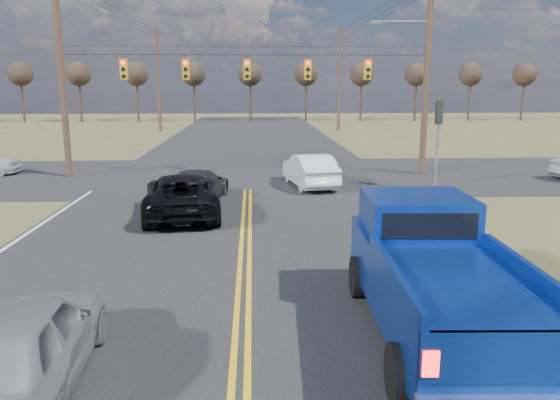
{
  "coord_description": "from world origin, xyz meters",
  "views": [
    {
      "loc": [
        0.24,
        -9.64,
        4.56
      ],
      "look_at": [
        0.96,
        4.8,
        1.5
      ],
      "focal_mm": 35.0,
      "sensor_mm": 36.0,
      "label": 1
    }
  ],
  "objects_px": {
    "pickup_truck": "(435,275)",
    "dgrey_car_queue": "(197,186)",
    "silver_suv": "(21,344)",
    "white_car_queue": "(310,170)",
    "black_suv": "(181,195)"
  },
  "relations": [
    {
      "from": "black_suv",
      "to": "white_car_queue",
      "type": "xyz_separation_m",
      "value": [
        5.13,
        5.46,
        0.0
      ]
    },
    {
      "from": "black_suv",
      "to": "dgrey_car_queue",
      "type": "distance_m",
      "value": 2.34
    },
    {
      "from": "white_car_queue",
      "to": "pickup_truck",
      "type": "bearing_deg",
      "value": 83.49
    },
    {
      "from": "pickup_truck",
      "to": "silver_suv",
      "type": "xyz_separation_m",
      "value": [
        -6.79,
        -1.63,
        -0.37
      ]
    },
    {
      "from": "black_suv",
      "to": "white_car_queue",
      "type": "relative_size",
      "value": 1.18
    },
    {
      "from": "silver_suv",
      "to": "white_car_queue",
      "type": "height_order",
      "value": "silver_suv"
    },
    {
      "from": "silver_suv",
      "to": "white_car_queue",
      "type": "relative_size",
      "value": 0.99
    },
    {
      "from": "pickup_truck",
      "to": "black_suv",
      "type": "relative_size",
      "value": 1.18
    },
    {
      "from": "pickup_truck",
      "to": "silver_suv",
      "type": "bearing_deg",
      "value": -164.09
    },
    {
      "from": "dgrey_car_queue",
      "to": "pickup_truck",
      "type": "bearing_deg",
      "value": 123.45
    },
    {
      "from": "silver_suv",
      "to": "black_suv",
      "type": "distance_m",
      "value": 11.35
    },
    {
      "from": "white_car_queue",
      "to": "dgrey_car_queue",
      "type": "height_order",
      "value": "white_car_queue"
    },
    {
      "from": "pickup_truck",
      "to": "dgrey_car_queue",
      "type": "relative_size",
      "value": 1.4
    },
    {
      "from": "black_suv",
      "to": "dgrey_car_queue",
      "type": "bearing_deg",
      "value": -105.16
    },
    {
      "from": "dgrey_car_queue",
      "to": "white_car_queue",
      "type": "bearing_deg",
      "value": -138.03
    }
  ]
}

